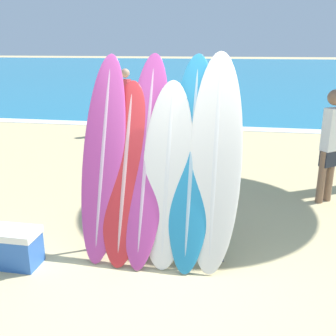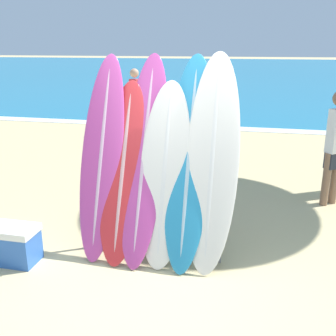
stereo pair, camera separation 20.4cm
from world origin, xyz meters
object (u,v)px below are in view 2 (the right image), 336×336
at_px(surfboard_slot_0, 102,156).
at_px(surfboard_slot_3, 165,174).
at_px(person_near_water, 335,144).
at_px(cooler_box, 11,244).
at_px(surfboard_rack, 153,221).
at_px(surfboard_slot_4, 189,161).
at_px(surfboard_slot_2, 144,158).
at_px(surfboard_slot_1, 123,171).
at_px(person_mid_beach, 135,99).
at_px(surfboard_slot_5, 212,162).

distance_m(surfboard_slot_0, surfboard_slot_3, 0.77).
distance_m(person_near_water, cooler_box, 4.65).
bearing_deg(surfboard_rack, person_near_water, 43.02).
bearing_deg(surfboard_slot_4, surfboard_slot_2, 178.48).
relative_size(surfboard_rack, surfboard_slot_0, 0.70).
height_order(surfboard_rack, surfboard_slot_1, surfboard_slot_1).
relative_size(surfboard_rack, surfboard_slot_1, 0.80).
xyz_separation_m(surfboard_slot_2, person_mid_beach, (-2.01, 6.07, -0.18)).
bearing_deg(surfboard_slot_3, surfboard_slot_4, 15.13).
distance_m(surfboard_rack, surfboard_slot_1, 0.66).
bearing_deg(cooler_box, person_mid_beach, 95.14).
relative_size(surfboard_slot_2, person_near_water, 1.31).
height_order(surfboard_rack, person_near_water, person_near_water).
bearing_deg(surfboard_slot_4, person_near_water, 46.74).
distance_m(surfboard_slot_0, person_near_water, 3.51).
bearing_deg(surfboard_slot_4, surfboard_slot_3, -164.87).
xyz_separation_m(surfboard_slot_1, person_mid_beach, (-1.78, 6.15, -0.03)).
bearing_deg(surfboard_slot_2, person_near_water, 39.54).
bearing_deg(surfboard_slot_3, cooler_box, -161.89).
xyz_separation_m(surfboard_rack, surfboard_slot_1, (-0.36, 0.06, 0.55)).
relative_size(surfboard_slot_0, surfboard_slot_4, 1.00).
xyz_separation_m(person_mid_beach, cooler_box, (0.60, -6.70, -0.75)).
xyz_separation_m(surfboard_slot_0, surfboard_slot_5, (1.28, -0.00, 0.02)).
xyz_separation_m(surfboard_slot_0, surfboard_slot_1, (0.27, -0.05, -0.15)).
bearing_deg(surfboard_slot_4, surfboard_slot_1, -175.27).
bearing_deg(person_near_water, surfboard_slot_0, 176.15).
xyz_separation_m(surfboard_slot_0, surfboard_slot_3, (0.76, -0.06, -0.14)).
bearing_deg(surfboard_slot_0, surfboard_rack, -9.83).
height_order(surfboard_slot_0, person_mid_beach, surfboard_slot_0).
distance_m(surfboard_slot_2, cooler_box, 1.79).
bearing_deg(person_mid_beach, surfboard_rack, 132.62).
xyz_separation_m(surfboard_rack, surfboard_slot_5, (0.65, 0.11, 0.72)).
height_order(surfboard_slot_3, person_near_water, surfboard_slot_3).
distance_m(surfboard_slot_1, person_mid_beach, 6.40).
bearing_deg(surfboard_rack, cooler_box, -162.23).
bearing_deg(person_mid_beach, surfboard_slot_1, 129.77).
bearing_deg(person_near_water, surfboard_rack, -175.53).
relative_size(surfboard_slot_1, surfboard_slot_2, 0.87).
bearing_deg(surfboard_slot_0, surfboard_slot_5, -0.06).
xyz_separation_m(surfboard_rack, surfboard_slot_4, (0.39, 0.12, 0.70)).
distance_m(surfboard_rack, surfboard_slot_5, 0.97).
height_order(surfboard_slot_0, cooler_box, surfboard_slot_0).
bearing_deg(surfboard_slot_3, surfboard_slot_0, 175.75).
bearing_deg(person_mid_beach, surfboard_slot_4, 136.18).
relative_size(surfboard_rack, surfboard_slot_4, 0.70).
bearing_deg(cooler_box, surfboard_slot_0, 33.53).
relative_size(surfboard_slot_5, person_mid_beach, 1.31).
bearing_deg(surfboard_slot_4, surfboard_slot_0, -179.20).
bearing_deg(surfboard_slot_1, surfboard_slot_0, 169.98).
relative_size(surfboard_rack, cooler_box, 2.58).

